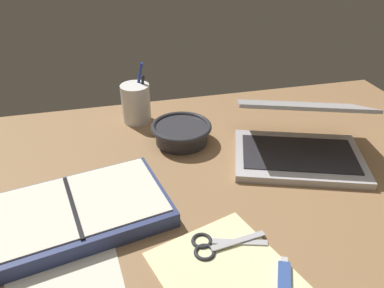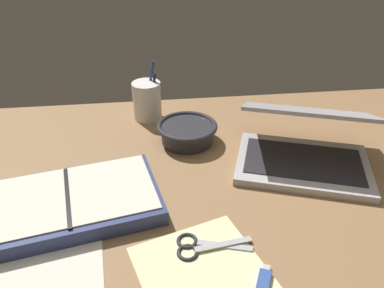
% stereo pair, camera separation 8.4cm
% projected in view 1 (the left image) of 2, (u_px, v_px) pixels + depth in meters
% --- Properties ---
extents(desk_top, '(1.40, 1.00, 0.02)m').
position_uv_depth(desk_top, '(220.00, 200.00, 0.80)').
color(desk_top, '#936D47').
rests_on(desk_top, ground).
extents(laptop, '(0.37, 0.35, 0.16)m').
position_uv_depth(laptop, '(299.00, 139.00, 0.90)').
color(laptop, '#B7B7BC').
rests_on(laptop, desk_top).
extents(bowl, '(0.16, 0.16, 0.05)m').
position_uv_depth(bowl, '(181.00, 132.00, 0.97)').
color(bowl, '#2D2D33').
rests_on(bowl, desk_top).
extents(pen_cup, '(0.08, 0.08, 0.17)m').
position_uv_depth(pen_cup, '(136.00, 103.00, 1.05)').
color(pen_cup, white).
rests_on(pen_cup, desk_top).
extents(planner, '(0.39, 0.28, 0.04)m').
position_uv_depth(planner, '(74.00, 211.00, 0.73)').
color(planner, navy).
rests_on(planner, desk_top).
extents(scissors, '(0.14, 0.07, 0.01)m').
position_uv_depth(scissors, '(213.00, 245.00, 0.67)').
color(scissors, '#B7B7BC').
rests_on(scissors, desk_top).
extents(paper_sheet_front, '(0.28, 0.32, 0.00)m').
position_uv_depth(paper_sheet_front, '(235.00, 284.00, 0.60)').
color(paper_sheet_front, '#F4EFB2').
rests_on(paper_sheet_front, desk_top).
extents(paper_sheet_beside_planner, '(0.21, 0.26, 0.00)m').
position_uv_depth(paper_sheet_beside_planner, '(64.00, 281.00, 0.61)').
color(paper_sheet_beside_planner, silver).
rests_on(paper_sheet_beside_planner, desk_top).
extents(usb_drive, '(0.05, 0.07, 0.01)m').
position_uv_depth(usb_drive, '(284.00, 276.00, 0.61)').
color(usb_drive, '#33519E').
rests_on(usb_drive, desk_top).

